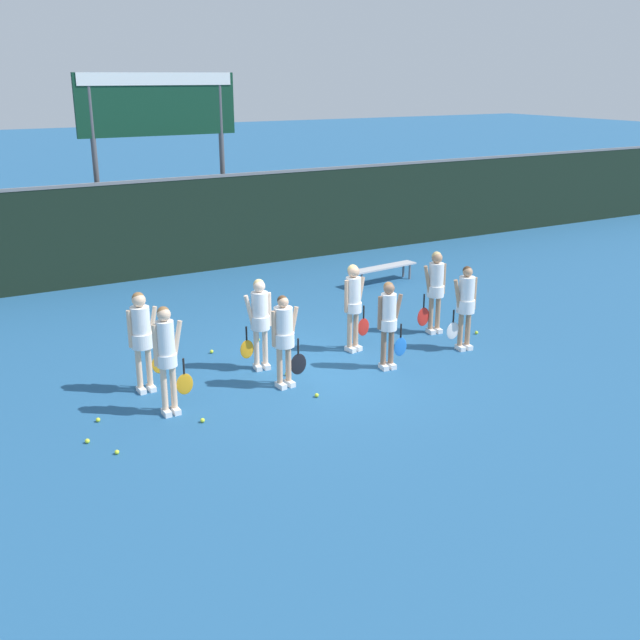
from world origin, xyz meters
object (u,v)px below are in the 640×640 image
(player_4, at_px, (142,333))
(tennis_ball_6, at_px, (258,340))
(player_1, at_px, (284,334))
(player_7, at_px, (435,285))
(player_2, at_px, (389,319))
(player_3, at_px, (466,302))
(tennis_ball_2, at_px, (87,441))
(tennis_ball_7, at_px, (203,420))
(tennis_ball_0, at_px, (212,352))
(player_0, at_px, (167,352))
(tennis_ball_1, at_px, (117,452))
(tennis_ball_4, at_px, (287,374))
(tennis_ball_8, at_px, (477,333))
(bench_courtside, at_px, (383,269))
(player_5, at_px, (260,317))
(scoreboard, at_px, (158,117))
(tennis_ball_3, at_px, (98,420))
(tennis_ball_5, at_px, (317,395))
(player_6, at_px, (353,300))

(player_4, relative_size, tennis_ball_6, 26.99)
(player_1, xyz_separation_m, player_7, (4.03, 1.01, 0.07))
(player_2, distance_m, player_3, 1.88)
(tennis_ball_2, bearing_deg, player_4, 47.60)
(player_7, distance_m, tennis_ball_7, 6.11)
(tennis_ball_0, bearing_deg, tennis_ball_6, 9.44)
(player_0, distance_m, player_7, 6.22)
(tennis_ball_1, bearing_deg, player_0, 39.69)
(tennis_ball_2, distance_m, tennis_ball_4, 3.85)
(player_0, distance_m, tennis_ball_8, 6.94)
(bench_courtside, bearing_deg, tennis_ball_4, -145.16)
(player_1, bearing_deg, bench_courtside, 36.81)
(tennis_ball_6, bearing_deg, player_3, -35.76)
(bench_courtside, distance_m, tennis_ball_6, 5.38)
(player_3, bearing_deg, player_2, -170.20)
(tennis_ball_1, xyz_separation_m, tennis_ball_7, (1.44, 0.37, 0.00))
(player_5, distance_m, tennis_ball_6, 1.78)
(player_5, bearing_deg, scoreboard, 89.46)
(player_0, bearing_deg, player_7, 8.93)
(tennis_ball_7, bearing_deg, tennis_ball_0, 65.68)
(bench_courtside, xyz_separation_m, player_1, (-5.33, -4.82, 0.58))
(tennis_ball_0, distance_m, tennis_ball_1, 4.16)
(tennis_ball_3, bearing_deg, tennis_ball_6, 29.72)
(player_0, height_order, tennis_ball_7, player_0)
(player_5, relative_size, tennis_ball_1, 25.62)
(tennis_ball_2, distance_m, tennis_ball_7, 1.74)
(player_1, distance_m, tennis_ball_0, 2.39)
(player_1, height_order, tennis_ball_8, player_1)
(bench_courtside, relative_size, tennis_ball_2, 28.11)
(bench_courtside, relative_size, player_0, 1.12)
(player_7, distance_m, tennis_ball_5, 4.25)
(tennis_ball_4, distance_m, tennis_ball_5, 1.09)
(tennis_ball_2, relative_size, tennis_ball_8, 1.04)
(bench_courtside, bearing_deg, player_4, -159.10)
(tennis_ball_3, xyz_separation_m, tennis_ball_4, (3.43, 0.23, -0.00))
(tennis_ball_6, bearing_deg, player_2, -59.62)
(tennis_ball_0, bearing_deg, bench_courtside, 24.62)
(player_2, bearing_deg, tennis_ball_5, -157.31)
(player_3, distance_m, tennis_ball_4, 3.82)
(player_4, bearing_deg, player_7, -2.72)
(tennis_ball_4, bearing_deg, player_2, -17.87)
(tennis_ball_2, bearing_deg, tennis_ball_8, 6.45)
(player_4, relative_size, tennis_ball_3, 25.26)
(player_2, xyz_separation_m, tennis_ball_3, (-5.23, 0.35, -0.92))
(player_1, distance_m, tennis_ball_3, 3.33)
(player_5, relative_size, tennis_ball_7, 23.72)
(player_4, bearing_deg, player_1, -27.52)
(player_6, height_order, tennis_ball_8, player_6)
(player_6, distance_m, tennis_ball_5, 2.57)
(player_7, relative_size, tennis_ball_6, 26.65)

